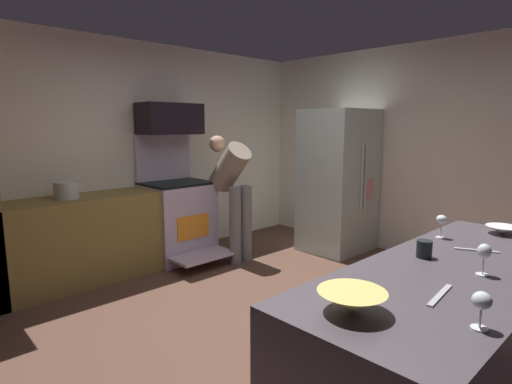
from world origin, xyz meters
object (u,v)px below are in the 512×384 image
wine_glass_mid (482,303)px  wine_glass_far (484,253)px  refrigerator (338,181)px  stock_pot (66,190)px  oven_range (178,217)px  wine_glass_near (441,221)px  mug_coffee (424,249)px  microwave (170,119)px  mixing_bowl_prep (503,230)px  mixing_bowl_small (352,302)px  person_cook (233,187)px

wine_glass_mid → wine_glass_far: bearing=16.8°
refrigerator → stock_pot: (-3.00, 1.15, 0.07)m
oven_range → wine_glass_near: size_ratio=9.92×
mug_coffee → microwave: bearing=81.2°
microwave → wine_glass_mid: bearing=-106.9°
oven_range → refrigerator: 2.10m
refrigerator → mixing_bowl_prep: 2.67m
stock_pot → microwave: bearing=3.6°
microwave → mixing_bowl_prep: size_ratio=3.45×
microwave → wine_glass_mid: microwave is taller
wine_glass_mid → stock_pot: stock_pot is taller
mixing_bowl_small → mug_coffee: (0.87, 0.10, 0.00)m
mixing_bowl_prep → wine_glass_mid: size_ratio=1.52×
refrigerator → mixing_bowl_prep: (-1.37, -2.29, 0.02)m
refrigerator → wine_glass_mid: size_ratio=12.91×
mug_coffee → wine_glass_far: bearing=-101.3°
wine_glass_mid → stock_pot: bearing=91.5°
oven_range → mixing_bowl_prep: oven_range is taller
mixing_bowl_prep → person_cook: bearing=88.0°
oven_range → wine_glass_mid: bearing=-107.3°
microwave → mixing_bowl_prep: microwave is taller
mixing_bowl_small → mug_coffee: bearing=6.7°
oven_range → mixing_bowl_small: size_ratio=5.56×
mixing_bowl_prep → refrigerator: bearing=59.1°
oven_range → person_cook: oven_range is taller
wine_glass_mid → mug_coffee: size_ratio=1.46×
oven_range → wine_glass_far: bearing=-99.2°
person_cook → microwave: bearing=126.3°
oven_range → mixing_bowl_small: (-1.39, -3.38, 0.43)m
mug_coffee → stock_pot: bearing=102.9°
microwave → wine_glass_near: size_ratio=4.84×
mixing_bowl_small → wine_glass_near: 1.36m
refrigerator → wine_glass_far: refrigerator is taller
mixing_bowl_prep → wine_glass_mid: 1.56m
oven_range → wine_glass_far: 3.68m
mug_coffee → oven_range: bearing=81.0°
oven_range → wine_glass_near: bearing=-90.9°
microwave → wine_glass_far: size_ratio=4.65×
wine_glass_mid → mug_coffee: 0.82m
wine_glass_far → microwave: bearing=81.0°
person_cook → wine_glass_mid: 3.64m
wine_glass_near → microwave: bearing=89.1°
wine_glass_mid → mixing_bowl_small: bearing=118.8°
refrigerator → wine_glass_near: 2.70m
oven_range → mixing_bowl_prep: 3.47m
microwave → mug_coffee: (-0.52, -3.37, -0.75)m
stock_pot → wine_glass_mid: bearing=-88.5°
oven_range → mug_coffee: (-0.52, -3.28, 0.44)m
mug_coffee → stock_pot: stock_pot is taller
person_cook → wine_glass_near: person_cook is taller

